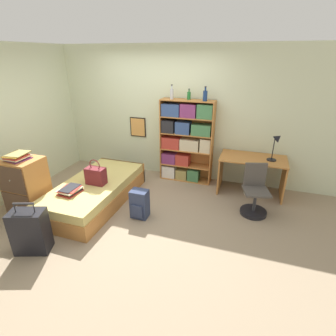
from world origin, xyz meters
TOP-DOWN VIEW (x-y plane):
  - ground_plane at (0.00, 0.00)m, footprint 14.00×14.00m
  - wall_back at (-0.00, 1.60)m, footprint 10.00×0.09m
  - wall_left at (-2.14, 0.00)m, footprint 0.06×10.00m
  - bed at (-0.62, 0.02)m, footprint 0.98×2.03m
  - handbag at (-0.53, -0.05)m, footprint 0.32×0.18m
  - book_stack_on_bed at (-0.75, -0.46)m, footprint 0.32×0.36m
  - suitcase at (-0.71, -1.34)m, footprint 0.49×0.39m
  - dresser at (-1.47, -0.61)m, footprint 0.56×0.51m
  - magazine_pile_on_dresser at (-1.49, -0.63)m, footprint 0.33×0.37m
  - bookcase at (0.60, 1.40)m, footprint 1.03×0.30m
  - bottle_green at (0.33, 1.37)m, footprint 0.07×0.07m
  - bottle_brown at (0.64, 1.43)m, footprint 0.07×0.07m
  - bottle_clear at (0.96, 1.36)m, footprint 0.08×0.08m
  - desk at (1.92, 1.23)m, footprint 1.16×0.64m
  - desk_lamp at (2.26, 1.21)m, footprint 0.21×0.16m
  - desk_chair at (2.01, 0.55)m, footprint 0.48×0.48m
  - backpack at (0.30, -0.17)m, footprint 0.27×0.23m
  - waste_bin at (1.96, 1.17)m, footprint 0.27×0.27m

SIDE VIEW (x-z plane):
  - ground_plane at x=0.00m, z-range 0.00..0.00m
  - waste_bin at x=1.96m, z-range 0.00..0.28m
  - bed at x=-0.62m, z-range 0.00..0.40m
  - backpack at x=0.30m, z-range 0.00..0.46m
  - desk_chair at x=2.01m, z-range -0.14..0.68m
  - suitcase at x=-0.71m, z-range -0.06..0.67m
  - book_stack_on_bed at x=-0.75m, z-range 0.40..0.49m
  - dresser at x=-1.47m, z-range 0.00..0.93m
  - desk at x=1.92m, z-range 0.14..0.84m
  - handbag at x=-0.53m, z-range 0.33..0.77m
  - bookcase at x=0.60m, z-range 0.03..1.66m
  - magazine_pile_on_dresser at x=-1.49m, z-range 0.93..1.04m
  - desk_lamp at x=2.26m, z-range 0.79..1.29m
  - wall_back at x=0.00m, z-range 0.00..2.60m
  - wall_left at x=-2.14m, z-range 0.00..2.60m
  - bottle_brown at x=0.64m, z-range 1.61..1.80m
  - bottle_clear at x=0.96m, z-range 1.60..1.86m
  - bottle_green at x=0.33m, z-range 1.60..1.87m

